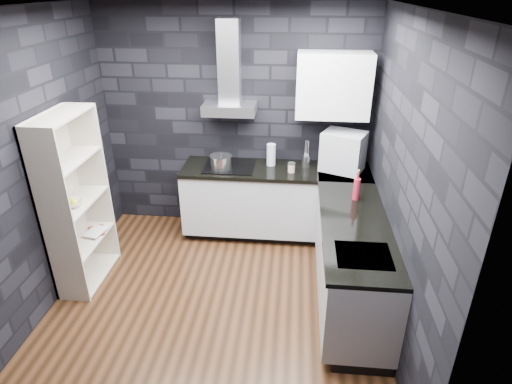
% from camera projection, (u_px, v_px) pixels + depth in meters
% --- Properties ---
extents(ground, '(3.20, 3.20, 0.00)m').
position_uv_depth(ground, '(217.00, 299.00, 4.29)').
color(ground, '#472815').
extents(ceiling, '(3.20, 3.20, 0.00)m').
position_uv_depth(ceiling, '(202.00, 7.00, 3.09)').
color(ceiling, silver).
extents(wall_back, '(3.20, 0.05, 2.70)m').
position_uv_depth(wall_back, '(237.00, 122.00, 5.14)').
color(wall_back, black).
rests_on(wall_back, ground).
extents(wall_front, '(3.20, 0.05, 2.70)m').
position_uv_depth(wall_front, '(151.00, 303.00, 2.24)').
color(wall_front, black).
rests_on(wall_front, ground).
extents(wall_left, '(0.05, 3.20, 2.70)m').
position_uv_depth(wall_left, '(32.00, 170.00, 3.83)').
color(wall_left, black).
rests_on(wall_left, ground).
extents(wall_right, '(0.05, 3.20, 2.70)m').
position_uv_depth(wall_right, '(403.00, 185.00, 3.55)').
color(wall_right, black).
rests_on(wall_right, ground).
extents(toekick_back, '(2.18, 0.50, 0.10)m').
position_uv_depth(toekick_back, '(275.00, 229.00, 5.42)').
color(toekick_back, black).
rests_on(toekick_back, ground).
extents(toekick_right, '(0.50, 1.78, 0.10)m').
position_uv_depth(toekick_right, '(352.00, 298.00, 4.24)').
color(toekick_right, black).
rests_on(toekick_right, ground).
extents(counter_back_cab, '(2.20, 0.60, 0.76)m').
position_uv_depth(counter_back_cab, '(275.00, 200.00, 5.19)').
color(counter_back_cab, silver).
rests_on(counter_back_cab, ground).
extents(counter_right_cab, '(0.60, 1.80, 0.76)m').
position_uv_depth(counter_right_cab, '(352.00, 262.00, 4.05)').
color(counter_right_cab, silver).
rests_on(counter_right_cab, ground).
extents(counter_back_top, '(2.20, 0.62, 0.04)m').
position_uv_depth(counter_back_top, '(276.00, 170.00, 5.01)').
color(counter_back_top, black).
rests_on(counter_back_top, counter_back_cab).
extents(counter_right_top, '(0.62, 1.80, 0.04)m').
position_uv_depth(counter_right_top, '(355.00, 225.00, 3.87)').
color(counter_right_top, black).
rests_on(counter_right_top, counter_right_cab).
extents(counter_corner_top, '(0.62, 0.62, 0.04)m').
position_uv_depth(counter_corner_top, '(345.00, 173.00, 4.94)').
color(counter_corner_top, black).
rests_on(counter_corner_top, counter_right_cab).
extents(hood_body, '(0.60, 0.34, 0.12)m').
position_uv_depth(hood_body, '(230.00, 109.00, 4.88)').
color(hood_body, '#BBBAC0').
rests_on(hood_body, wall_back).
extents(hood_chimney, '(0.24, 0.20, 0.90)m').
position_uv_depth(hood_chimney, '(229.00, 62.00, 4.71)').
color(hood_chimney, '#BBBAC0').
rests_on(hood_chimney, hood_body).
extents(upper_cabinet, '(0.80, 0.35, 0.70)m').
position_uv_depth(upper_cabinet, '(333.00, 86.00, 4.64)').
color(upper_cabinet, white).
rests_on(upper_cabinet, wall_back).
extents(cooktop, '(0.58, 0.50, 0.01)m').
position_uv_depth(cooktop, '(229.00, 166.00, 5.05)').
color(cooktop, black).
rests_on(cooktop, counter_back_top).
extents(sink_rim, '(0.44, 0.40, 0.01)m').
position_uv_depth(sink_rim, '(364.00, 256.00, 3.42)').
color(sink_rim, '#BBBAC0').
rests_on(sink_rim, counter_right_top).
extents(pot, '(0.30, 0.30, 0.14)m').
position_uv_depth(pot, '(221.00, 162.00, 4.95)').
color(pot, silver).
rests_on(pot, cooktop).
extents(glass_vase, '(0.14, 0.14, 0.26)m').
position_uv_depth(glass_vase, '(271.00, 155.00, 5.04)').
color(glass_vase, silver).
rests_on(glass_vase, counter_back_top).
extents(storage_jar, '(0.10, 0.10, 0.10)m').
position_uv_depth(storage_jar, '(291.00, 168.00, 4.89)').
color(storage_jar, '#C8AA8A').
rests_on(storage_jar, counter_back_top).
extents(utensil_crock, '(0.10, 0.10, 0.12)m').
position_uv_depth(utensil_crock, '(306.00, 161.00, 5.05)').
color(utensil_crock, silver).
rests_on(utensil_crock, counter_back_top).
extents(appliance_garage, '(0.56, 0.50, 0.46)m').
position_uv_depth(appliance_garage, '(343.00, 151.00, 4.87)').
color(appliance_garage, silver).
rests_on(appliance_garage, counter_back_top).
extents(red_bottle, '(0.08, 0.08, 0.22)m').
position_uv_depth(red_bottle, '(356.00, 189.00, 4.25)').
color(red_bottle, '#B51C31').
rests_on(red_bottle, counter_right_top).
extents(bookshelf, '(0.44, 0.84, 1.80)m').
position_uv_depth(bookshelf, '(76.00, 203.00, 4.23)').
color(bookshelf, beige).
rests_on(bookshelf, ground).
extents(fruit_bowl, '(0.27, 0.27, 0.05)m').
position_uv_depth(fruit_bowl, '(71.00, 203.00, 4.14)').
color(fruit_bowl, silver).
rests_on(fruit_bowl, bookshelf).
extents(book_red, '(0.15, 0.09, 0.22)m').
position_uv_depth(book_red, '(87.00, 224.00, 4.49)').
color(book_red, maroon).
rests_on(book_red, bookshelf).
extents(book_second, '(0.17, 0.05, 0.24)m').
position_uv_depth(book_second, '(87.00, 222.00, 4.50)').
color(book_second, '#B2B2B2').
rests_on(book_second, bookshelf).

